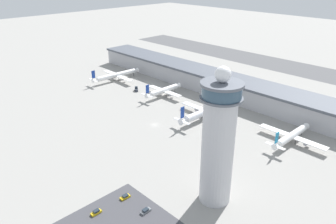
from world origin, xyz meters
TOP-DOWN VIEW (x-y plane):
  - ground_plane at (0.00, 0.00)m, footprint 1000.00×1000.00m
  - terminal_building at (0.00, 70.00)m, footprint 264.35×25.00m
  - runway_strip at (0.00, 171.10)m, footprint 396.53×44.00m
  - control_tower at (66.44, -27.48)m, footprint 15.35×15.35m
  - airplane_gate_alpha at (-82.90, 32.64)m, footprint 37.68×44.05m
  - airplane_gate_bravo at (-30.31, 35.90)m, footprint 30.50×32.67m
  - airplane_gate_charlie at (14.63, 30.01)m, footprint 41.19×45.55m
  - airplane_gate_delta at (65.89, 37.56)m, footprint 37.44×34.31m
  - service_truck_catering at (-52.73, 28.84)m, footprint 5.92×5.25m
  - service_truck_fuel at (39.98, 3.70)m, footprint 5.87×8.28m
  - car_grey_coupe at (41.04, -66.54)m, footprint 1.76×4.21m
  - car_blue_compact at (53.43, -52.56)m, footprint 1.92×4.40m
  - car_yellow_taxi at (41.34, -53.13)m, footprint 1.96×4.26m

SIDE VIEW (x-z plane):
  - ground_plane at x=0.00m, z-range 0.00..0.00m
  - runway_strip at x=0.00m, z-range 0.00..0.01m
  - car_yellow_taxi at x=41.34m, z-range -0.16..1.25m
  - car_blue_compact at x=53.43m, z-range -0.17..1.31m
  - car_grey_coupe at x=41.04m, z-range -0.18..1.40m
  - service_truck_fuel at x=39.98m, z-range -0.41..2.24m
  - service_truck_catering at x=-52.73m, z-range -0.47..2.64m
  - airplane_gate_delta at x=65.89m, z-range -1.93..9.93m
  - airplane_gate_charlie at x=14.63m, z-range -2.44..10.93m
  - airplane_gate_bravo at x=-30.31m, z-range -1.83..10.41m
  - airplane_gate_alpha at x=-82.90m, z-range -1.74..10.65m
  - terminal_building at x=0.00m, z-range 0.10..14.21m
  - control_tower at x=66.44m, z-range -1.23..53.78m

